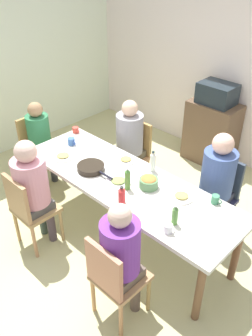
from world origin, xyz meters
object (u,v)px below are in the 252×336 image
Objects in this scene: person_1 at (121,252)px; person_4 at (40,137)px; chair_2 at (134,151)px; cup_3 at (71,141)px; dining_table at (126,187)px; side_cabinet at (211,133)px; plate_0 at (126,160)px; serving_pan at (91,168)px; bowl_0 at (149,182)px; plate_1 at (118,181)px; chair_0 at (218,193)px; chair_3 at (28,208)px; person_3 at (32,184)px; cup_1 at (169,229)px; cup_2 at (215,199)px; microwave at (217,94)px; person_2 at (129,138)px; bottle_3 at (122,196)px; bottle_1 at (153,162)px; person_0 at (217,177)px; chair_1 at (114,277)px; bottle_2 at (175,215)px; plate_2 at (181,196)px; cup_0 at (76,130)px; bottle_0 at (128,179)px; chair_4 at (38,146)px; plate_3 at (63,156)px.

person_1 is 2.26m from person_4.
cup_3 is (-0.34, -0.71, 0.29)m from chair_2.
side_cabinet reaches higher than dining_table.
serving_pan reaches higher than plate_0.
plate_0 is at bearing 159.38° from bowl_0.
person_1 is 4.68× the size of plate_1.
chair_0 and chair_3 have the same top height.
person_3 is 1.45m from cup_1.
cup_2 is 2.03m from microwave.
cup_3 is at bearing 175.66° from dining_table.
person_2 is 10.19× the size of cup_3.
bowl_0 is at bearing 87.73° from bottle_3.
microwave is (-0.32, 1.69, 0.17)m from bottle_1.
person_4 is (-0.91, 0.78, 0.17)m from chair_3.
dining_table is 11.53× the size of plate_0.
person_4 is 2.45× the size of serving_pan.
cup_3 reaches higher than plate_1.
person_0 is 1.30m from serving_pan.
plate_0 is at bearing 14.79° from cup_3.
bottle_3 is (0.15, -0.60, -0.02)m from bottle_1.
cup_1 is 0.12× the size of side_cabinet.
chair_1 is at bearing -106.14° from cup_1.
chair_0 is 1.93× the size of serving_pan.
dining_table is at bearing -103.17° from bottle_1.
bottle_2 reaches higher than dining_table.
bowl_0 reaches higher than plate_2.
chair_0 reaches higher than plate_0.
dining_table is at bearing -14.43° from cup_0.
dining_table is 10.70× the size of bottle_1.
microwave is at bearing 61.83° from cup_0.
chair_2 reaches higher than cup_1.
chair_3 reaches higher than cup_1.
cup_1 is 0.60× the size of bottle_3.
bottle_0 reaches higher than plate_0.
person_2 reaches higher than chair_4.
person_0 reaches higher than chair_3.
person_3 is 0.55m from plate_3.
bottle_2 is at bearing -2.29° from serving_pan.
cup_3 is (-1.59, 0.77, 0.08)m from person_1.
plate_3 is 1.01m from bottle_1.
bottle_1 is at bearing -79.18° from microwave.
person_1 reaches higher than bottle_1.
plate_3 is 2.27m from microwave.
plate_1 is 1.39× the size of bowl_0.
person_4 is (-2.15, 0.78, 0.17)m from chair_1.
plate_0 is at bearing 136.10° from bottle_0.
bottle_0 is 1.03× the size of bottle_1.
person_2 is (0.00, -0.09, 0.23)m from chair_2.
person_2 is 5.30× the size of plate_2.
bowl_0 is at bearing -118.79° from chair_0.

